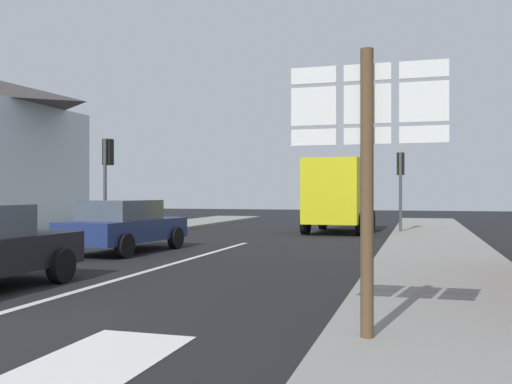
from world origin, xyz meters
TOP-DOWN VIEW (x-y plane):
  - ground_plane at (0.00, 10.00)m, footprint 80.00×80.00m
  - sidewalk_right at (6.04, 8.00)m, footprint 2.99×44.00m
  - sidewalk_left at (-6.04, 8.00)m, footprint 2.99×44.00m
  - lane_centre_stripe at (0.00, 6.00)m, footprint 0.16×12.00m
  - lane_turn_arrow at (2.50, -1.00)m, footprint 1.20×2.20m
  - sedan_far at (-2.44, 8.31)m, footprint 2.21×4.32m
  - delivery_truck at (2.31, 17.95)m, footprint 2.66×5.09m
  - route_sign_post at (5.03, 0.13)m, footprint 1.66×0.14m
  - traffic_light_near_left at (-4.84, 11.42)m, footprint 0.30×0.49m
  - traffic_light_far_right at (4.84, 17.55)m, footprint 0.30×0.49m

SIDE VIEW (x-z plane):
  - ground_plane at x=0.00m, z-range 0.00..0.00m
  - lane_centre_stripe at x=0.00m, z-range 0.00..0.01m
  - lane_turn_arrow at x=2.50m, z-range 0.00..0.01m
  - sidewalk_right at x=6.04m, z-range 0.00..0.14m
  - sidewalk_left at x=-6.04m, z-range 0.00..0.14m
  - sedan_far at x=-2.44m, z-range 0.03..1.50m
  - delivery_truck at x=2.31m, z-range 0.13..3.18m
  - route_sign_post at x=5.03m, z-range 0.40..3.60m
  - traffic_light_far_right at x=4.84m, z-range 0.79..4.10m
  - traffic_light_near_left at x=-4.84m, z-range 0.85..4.40m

